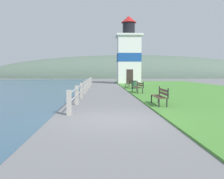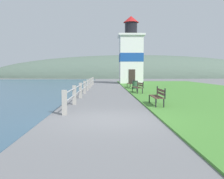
{
  "view_description": "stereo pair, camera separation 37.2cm",
  "coord_description": "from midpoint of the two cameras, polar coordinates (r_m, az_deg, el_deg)",
  "views": [
    {
      "loc": [
        -0.47,
        -8.76,
        1.72
      ],
      "look_at": [
        0.39,
        10.71,
        0.3
      ],
      "focal_mm": 40.0,
      "sensor_mm": 36.0,
      "label": 1
    },
    {
      "loc": [
        -0.1,
        -8.77,
        1.72
      ],
      "look_at": [
        0.39,
        10.71,
        0.3
      ],
      "focal_mm": 40.0,
      "sensor_mm": 36.0,
      "label": 2
    }
  ],
  "objects": [
    {
      "name": "park_bench_midway",
      "position": [
        19.65,
        5.49,
        0.7
      ],
      "size": [
        0.66,
        1.93,
        0.94
      ],
      "rotation": [
        0.0,
        0.0,
        3.24
      ],
      "color": "brown",
      "rests_on": "ground_plane"
    },
    {
      "name": "lighthouse",
      "position": [
        36.01,
        3.52,
        7.81
      ],
      "size": [
        3.65,
        3.65,
        9.55
      ],
      "color": "white",
      "rests_on": "ground_plane"
    },
    {
      "name": "grass_verge",
      "position": [
        23.73,
        17.44,
        -0.11
      ],
      "size": [
        12.0,
        40.42,
        0.06
      ],
      "color": "#4C8E38",
      "rests_on": "ground_plane"
    },
    {
      "name": "seawall_railing",
      "position": [
        20.8,
        -6.51,
        0.94
      ],
      "size": [
        0.18,
        22.08,
        0.99
      ],
      "color": "#A8A399",
      "rests_on": "ground_plane"
    },
    {
      "name": "distant_hillside",
      "position": [
        66.25,
        4.64,
        2.66
      ],
      "size": [
        80.0,
        16.0,
        12.0
      ],
      "color": "#566B5B",
      "rests_on": "ground_plane"
    },
    {
      "name": "trash_bin",
      "position": [
        23.78,
        4.62,
        1.03
      ],
      "size": [
        0.54,
        0.54,
        0.84
      ],
      "color": "#2D5138",
      "rests_on": "ground_plane"
    },
    {
      "name": "park_bench_far",
      "position": [
        25.84,
        3.63,
        1.53
      ],
      "size": [
        0.53,
        1.79,
        0.94
      ],
      "rotation": [
        0.0,
        0.0,
        3.17
      ],
      "color": "brown",
      "rests_on": "ground_plane"
    },
    {
      "name": "park_bench_near",
      "position": [
        12.57,
        10.19,
        -1.29
      ],
      "size": [
        0.47,
        1.77,
        0.94
      ],
      "rotation": [
        0.0,
        0.0,
        3.14
      ],
      "color": "brown",
      "rests_on": "ground_plane"
    },
    {
      "name": "ground_plane",
      "position": [
        8.94,
        -0.67,
        -6.91
      ],
      "size": [
        160.0,
        160.0,
        0.0
      ],
      "primitive_type": "plane",
      "color": "slate"
    }
  ]
}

